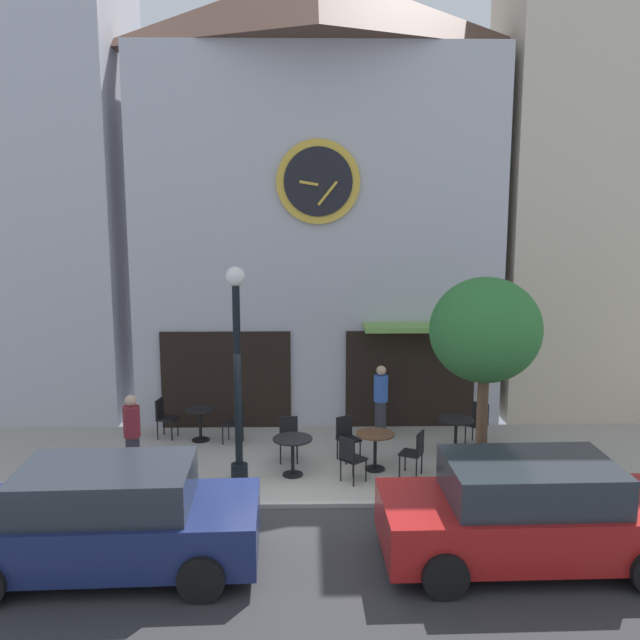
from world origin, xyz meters
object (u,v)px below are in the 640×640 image
at_px(cafe_chair_mid_row, 415,450).
at_px(parked_car_red, 528,513).
at_px(parked_car_navy, 108,519).
at_px(street_lamp, 237,375).
at_px(cafe_chair_by_entrance, 478,420).
at_px(cafe_chair_outer, 236,420).
at_px(cafe_chair_facing_wall, 164,415).
at_px(cafe_chair_facing_street, 347,435).
at_px(street_tree, 485,331).
at_px(pedestrian_blue, 381,401).
at_px(cafe_table_center_right, 375,443).
at_px(cafe_chair_left_end, 289,435).
at_px(cafe_table_leftmost, 456,428).
at_px(cafe_table_near_door, 293,448).
at_px(pedestrian_maroon, 132,436).
at_px(cafe_table_center, 200,419).
at_px(cafe_chair_near_lamp, 350,456).

xyz_separation_m(cafe_chair_mid_row, parked_car_red, (1.15, -3.24, 0.23)).
bearing_deg(parked_car_navy, street_lamp, 63.15).
distance_m(cafe_chair_by_entrance, parked_car_red, 5.10).
bearing_deg(cafe_chair_outer, street_lamp, -82.64).
relative_size(cafe_chair_facing_wall, parked_car_red, 0.21).
xyz_separation_m(cafe_chair_facing_street, cafe_chair_mid_row, (1.27, -0.92, 0.00)).
xyz_separation_m(street_tree, cafe_chair_facing_street, (-2.32, 1.78, -2.49)).
bearing_deg(cafe_chair_facing_wall, cafe_chair_by_entrance, -4.18).
distance_m(pedestrian_blue, parked_car_navy, 7.19).
bearing_deg(cafe_chair_facing_street, cafe_table_center_right, -47.35).
distance_m(street_tree, cafe_chair_left_end, 4.66).
bearing_deg(parked_car_navy, street_tree, 22.46).
xyz_separation_m(cafe_chair_facing_street, cafe_chair_outer, (-2.38, 1.01, 0.00)).
relative_size(cafe_table_leftmost, pedestrian_blue, 0.46).
height_order(street_tree, cafe_table_near_door, street_tree).
bearing_deg(street_tree, cafe_table_leftmost, 89.71).
relative_size(street_tree, cafe_chair_by_entrance, 4.42).
xyz_separation_m(cafe_chair_facing_street, pedestrian_maroon, (-4.15, -0.96, 0.33)).
xyz_separation_m(cafe_table_near_door, cafe_chair_outer, (-1.29, 1.85, -0.03)).
xyz_separation_m(cafe_chair_facing_street, pedestrian_blue, (0.84, 1.33, 0.33)).
distance_m(street_tree, cafe_table_center_right, 3.28).
height_order(cafe_table_near_door, pedestrian_maroon, pedestrian_maroon).
relative_size(parked_car_navy, parked_car_red, 1.01).
bearing_deg(cafe_chair_facing_street, cafe_table_center, 159.56).
distance_m(cafe_table_center_right, cafe_chair_facing_street, 0.79).
bearing_deg(cafe_table_center, street_lamp, -64.92).
bearing_deg(cafe_chair_facing_wall, parked_car_red, -40.75).
bearing_deg(cafe_table_center, cafe_chair_near_lamp, -36.97).
height_order(cafe_chair_by_entrance, parked_car_navy, parked_car_navy).
bearing_deg(street_tree, cafe_chair_facing_wall, 153.34).
distance_m(street_lamp, street_tree, 4.56).
height_order(street_tree, cafe_chair_by_entrance, street_tree).
bearing_deg(cafe_chair_facing_wall, street_lamp, -52.81).
bearing_deg(street_lamp, cafe_chair_facing_wall, 127.19).
bearing_deg(parked_car_red, cafe_chair_mid_row, 109.53).
distance_m(cafe_chair_facing_street, pedestrian_maroon, 4.27).
xyz_separation_m(cafe_chair_left_end, cafe_chair_mid_row, (2.47, -0.91, 0.00)).
relative_size(cafe_table_near_door, cafe_chair_facing_street, 0.86).
relative_size(street_tree, cafe_table_near_door, 5.15).
xyz_separation_m(cafe_table_near_door, cafe_chair_facing_street, (1.10, 0.84, -0.03)).
xyz_separation_m(cafe_table_leftmost, pedestrian_maroon, (-6.48, -1.26, 0.30)).
xyz_separation_m(cafe_table_near_door, pedestrian_maroon, (-3.05, -0.12, 0.30)).
height_order(cafe_chair_facing_wall, cafe_chair_facing_street, same).
height_order(cafe_chair_mid_row, parked_car_navy, parked_car_navy).
relative_size(cafe_chair_by_entrance, pedestrian_maroon, 0.54).
height_order(cafe_chair_facing_street, parked_car_navy, parked_car_navy).
relative_size(cafe_chair_near_lamp, pedestrian_blue, 0.54).
height_order(cafe_chair_left_end, pedestrian_blue, pedestrian_blue).
height_order(cafe_chair_facing_wall, cafe_chair_left_end, same).
height_order(street_tree, cafe_chair_facing_wall, street_tree).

